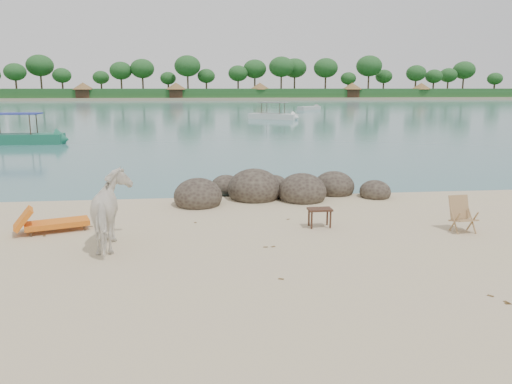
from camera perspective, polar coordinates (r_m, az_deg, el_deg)
water at (r=99.05m, az=-6.35°, el=9.83°), size 400.00×400.00×0.00m
far_shore at (r=179.03m, az=-6.51°, el=10.69°), size 420.00×90.00×1.40m
far_scenery at (r=145.69m, az=-6.48°, el=11.68°), size 420.00×18.00×9.50m
boulders at (r=15.18m, az=1.85°, el=0.12°), size 6.57×3.14×1.21m
cow at (r=10.81m, az=-16.01°, el=-2.16°), size 1.09×1.97×1.58m
side_table at (r=12.08m, az=7.28°, el=-3.09°), size 0.58×0.38×0.46m
lounge_chair at (r=12.55m, az=-21.80°, el=-3.11°), size 1.87×1.16×0.53m
deck_chair at (r=12.49m, az=22.67°, el=-2.57°), size 0.57×0.62×0.82m
boat_near at (r=33.84m, az=-25.95°, el=7.60°), size 6.27×1.53×3.04m
boat_mid at (r=54.98m, az=1.97°, el=9.92°), size 5.77×4.75×2.99m
boat_far at (r=78.81m, az=6.09°, el=9.58°), size 4.79×4.74×0.64m
dead_leaves at (r=9.91m, az=-2.97°, el=-7.71°), size 8.62×5.52×0.00m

